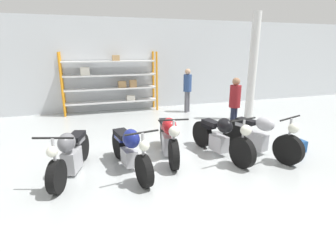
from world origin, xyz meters
The scene contains 12 objects.
ground_plane centered at (0.00, 0.00, 0.00)m, with size 30.00×30.00×0.00m, color #B2B7B7.
back_wall centered at (0.00, 5.62, 1.80)m, with size 30.00×0.08×3.60m.
shelving_rack centered at (-0.74, 5.26, 1.21)m, with size 3.65×0.63×2.33m.
support_pillar centered at (3.73, 2.55, 1.80)m, with size 0.28×0.28×3.60m.
motorcycle_grey centered at (-2.18, 0.00, 0.43)m, with size 0.92×1.99×1.02m.
motorcycle_blue centered at (-1.02, -0.21, 0.47)m, with size 0.69×2.11×1.05m.
motorcycle_red centered at (-0.04, 0.23, 0.48)m, with size 0.65×2.05×1.08m.
motorcycle_black centered at (1.13, -0.12, 0.47)m, with size 0.73×2.10×1.07m.
motorcycle_silver centered at (2.08, -0.28, 0.46)m, with size 0.98×2.12×1.06m.
person_browsing centered at (2.33, 1.30, 0.97)m, with size 0.45×0.45×1.66m.
person_near_rack centered at (2.07, 4.30, 1.00)m, with size 0.45×0.45×1.70m.
toolbox centered at (3.04, -0.46, 0.14)m, with size 0.44×0.26×0.28m.
Camera 1 is at (-1.82, -5.21, 2.46)m, focal length 28.00 mm.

